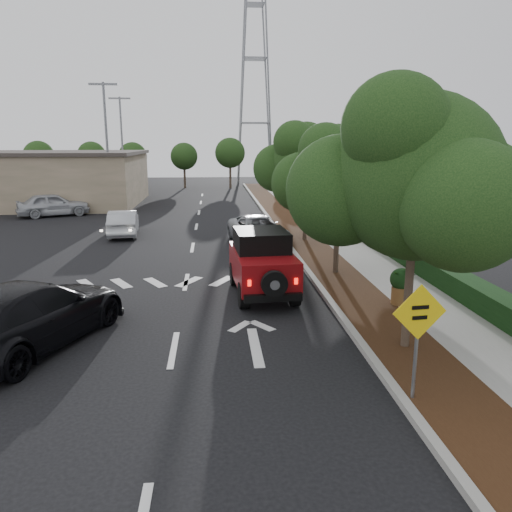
{
  "coord_description": "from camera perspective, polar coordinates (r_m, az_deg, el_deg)",
  "views": [
    {
      "loc": [
        1.03,
        -11.46,
        4.95
      ],
      "look_at": [
        2.27,
        3.0,
        1.61
      ],
      "focal_mm": 35.0,
      "sensor_mm": 36.0,
      "label": 1
    }
  ],
  "objects": [
    {
      "name": "planting_strip",
      "position": [
        24.39,
        5.99,
        1.34
      ],
      "size": [
        1.8,
        70.0,
        0.12
      ],
      "primitive_type": "cube",
      "color": "black",
      "rests_on": "ground"
    },
    {
      "name": "light_pole_b",
      "position": [
        50.43,
        -14.73,
        6.93
      ],
      "size": [
        2.0,
        0.22,
        9.0
      ],
      "primitive_type": null,
      "color": "slate",
      "rests_on": "ground"
    },
    {
      "name": "street_tree_far",
      "position": [
        25.37,
        5.56,
        1.66
      ],
      "size": [
        3.4,
        3.4,
        5.62
      ],
      "primitive_type": null,
      "color": "black",
      "rests_on": "ground"
    },
    {
      "name": "parked_suv",
      "position": [
        36.43,
        -22.17,
        5.47
      ],
      "size": [
        4.99,
        3.6,
        1.58
      ],
      "primitive_type": "imported",
      "rotation": [
        0.0,
        0.0,
        1.99
      ],
      "color": "#B3B6BC",
      "rests_on": "ground"
    },
    {
      "name": "curb",
      "position": [
        24.22,
        3.66,
        1.34
      ],
      "size": [
        0.2,
        70.0,
        0.15
      ],
      "primitive_type": "cube",
      "color": "#9E9B93",
      "rests_on": "ground"
    },
    {
      "name": "terracotta_planter",
      "position": [
        15.69,
        16.24,
        -2.92
      ],
      "size": [
        0.67,
        0.67,
        1.18
      ],
      "rotation": [
        0.0,
        0.0,
        0.03
      ],
      "color": "brown",
      "rests_on": "ground"
    },
    {
      "name": "speed_hump_sign",
      "position": [
        9.87,
        18.05,
        -7.67
      ],
      "size": [
        1.07,
        0.14,
        2.28
      ],
      "rotation": [
        0.0,
        0.0,
        0.1
      ],
      "color": "slate",
      "rests_on": "ground"
    },
    {
      "name": "ground",
      "position": [
        12.52,
        -9.39,
        -10.5
      ],
      "size": [
        120.0,
        120.0,
        0.0
      ],
      "primitive_type": "plane",
      "color": "black",
      "rests_on": "ground"
    },
    {
      "name": "black_suv_oncoming",
      "position": [
        13.45,
        -24.45,
        -6.08
      ],
      "size": [
        4.29,
        6.17,
        1.66
      ],
      "primitive_type": "imported",
      "rotation": [
        0.0,
        0.0,
        2.76
      ],
      "color": "black",
      "rests_on": "ground"
    },
    {
      "name": "street_tree_mid",
      "position": [
        19.18,
        9.05,
        -2.15
      ],
      "size": [
        3.2,
        3.2,
        5.32
      ],
      "primitive_type": null,
      "color": "black",
      "rests_on": "ground"
    },
    {
      "name": "transmission_tower",
      "position": [
        59.87,
        -0.13,
        8.24
      ],
      "size": [
        7.0,
        4.0,
        28.0
      ],
      "primitive_type": null,
      "color": "slate",
      "rests_on": "ground"
    },
    {
      "name": "silver_suv_ahead",
      "position": [
        24.56,
        0.23,
        2.97
      ],
      "size": [
        3.08,
        5.22,
        1.36
      ],
      "primitive_type": "imported",
      "rotation": [
        0.0,
        0.0,
        0.17
      ],
      "color": "#A6A8AD",
      "rests_on": "ground"
    },
    {
      "name": "sidewalk",
      "position": [
        24.82,
        10.3,
        1.4
      ],
      "size": [
        2.0,
        70.0,
        0.12
      ],
      "primitive_type": "cube",
      "color": "gray",
      "rests_on": "ground"
    },
    {
      "name": "hedge",
      "position": [
        25.15,
        13.41,
        2.2
      ],
      "size": [
        0.8,
        70.0,
        0.8
      ],
      "primitive_type": "cube",
      "color": "black",
      "rests_on": "ground"
    },
    {
      "name": "street_tree_near",
      "position": [
        12.86,
        16.58,
        -10.24
      ],
      "size": [
        3.8,
        3.8,
        5.92
      ],
      "primitive_type": null,
      "color": "black",
      "rests_on": "ground"
    },
    {
      "name": "red_jeep",
      "position": [
        16.46,
        0.64,
        -0.66
      ],
      "size": [
        2.07,
        4.21,
        2.11
      ],
      "rotation": [
        0.0,
        0.0,
        0.06
      ],
      "color": "black",
      "rests_on": "ground"
    },
    {
      "name": "silver_sedan_oncoming",
      "position": [
        27.74,
        -14.91,
        3.69
      ],
      "size": [
        1.88,
        4.27,
        1.36
      ],
      "primitive_type": "imported",
      "rotation": [
        0.0,
        0.0,
        3.25
      ],
      "color": "#B7BAC0",
      "rests_on": "ground"
    },
    {
      "name": "light_pole_a",
      "position": [
        38.53,
        -16.2,
        5.09
      ],
      "size": [
        2.0,
        0.22,
        9.0
      ],
      "primitive_type": null,
      "color": "slate",
      "rests_on": "ground"
    }
  ]
}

